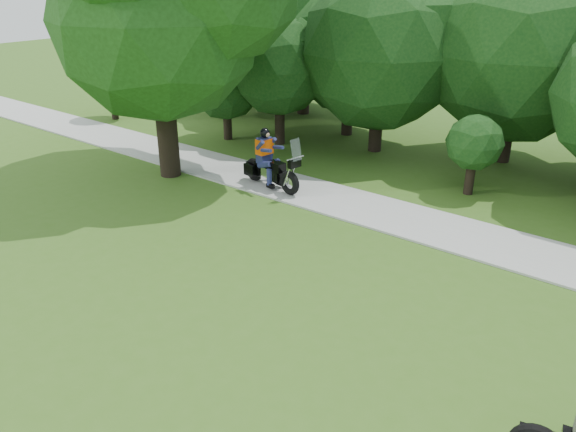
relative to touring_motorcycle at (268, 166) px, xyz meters
The scene contains 2 objects.
walkway 7.18m from the touring_motorcycle, ahead, with size 60.00×2.20×0.06m, color #A6A6A1.
touring_motorcycle is the anchor object (origin of this frame).
Camera 1 is at (3.57, -5.11, 6.41)m, focal length 35.00 mm.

